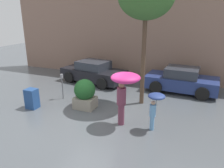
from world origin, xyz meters
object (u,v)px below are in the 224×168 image
at_px(parked_car_near, 94,72).
at_px(parking_meter, 62,81).
at_px(planter_box, 85,93).
at_px(person_child, 155,103).
at_px(parked_car_far, 181,80).
at_px(newspaper_box, 32,99).
at_px(person_adult, 124,84).

bearing_deg(parked_car_near, parking_meter, -173.70).
xyz_separation_m(planter_box, parked_car_near, (-1.44, 3.65, -0.07)).
relative_size(person_child, parked_car_near, 0.34).
bearing_deg(parking_meter, parked_car_near, 87.42).
bearing_deg(planter_box, parked_car_near, 111.58).
distance_m(person_child, parked_car_far, 4.75).
relative_size(planter_box, person_child, 0.95).
distance_m(planter_box, parked_car_near, 3.93).
height_order(parked_car_far, newspaper_box, parked_car_far).
bearing_deg(parking_meter, person_child, -15.01).
distance_m(person_adult, parking_meter, 4.04).
relative_size(person_child, parked_car_far, 0.37).
xyz_separation_m(parked_car_near, parking_meter, (-0.14, -3.10, 0.30)).
height_order(person_adult, parking_meter, person_adult).
height_order(person_adult, parked_car_near, person_adult).
distance_m(person_adult, parked_car_far, 5.15).
height_order(parking_meter, newspaper_box, parking_meter).
relative_size(person_adult, person_child, 1.46).
relative_size(planter_box, person_adult, 0.65).
bearing_deg(parked_car_far, parked_car_near, 96.35).
distance_m(parked_car_near, newspaper_box, 4.64).
relative_size(person_child, parking_meter, 1.11).
distance_m(parking_meter, newspaper_box, 1.67).
bearing_deg(person_adult, parked_car_far, 76.66).
height_order(person_adult, newspaper_box, person_adult).
bearing_deg(person_adult, person_child, 9.19).
xyz_separation_m(person_adult, parking_meter, (-3.73, 1.38, -0.73)).
height_order(planter_box, parked_car_far, planter_box).
bearing_deg(person_child, parked_car_far, 64.81).
bearing_deg(newspaper_box, person_adult, 1.30).
bearing_deg(person_adult, parking_meter, 164.75).
relative_size(parked_car_near, newspaper_box, 4.63).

